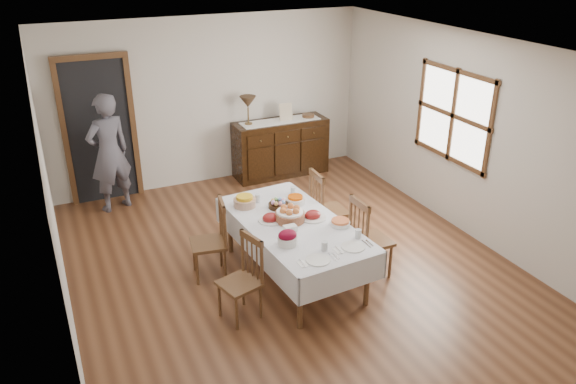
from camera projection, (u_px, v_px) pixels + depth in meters
name	position (u px, v px, depth m)	size (l,w,h in m)	color
ground	(291.00, 266.00, 6.78)	(6.00, 6.00, 0.00)	brown
room_shell	(265.00, 129.00, 6.39)	(5.02, 6.02, 2.65)	white
dining_table	(293.00, 229.00, 6.34)	(1.20, 2.13, 0.71)	silver
chair_left_near	(243.00, 278.00, 5.73)	(0.47, 0.47, 0.91)	#55361F
chair_left_far	(212.00, 239.00, 6.43)	(0.46, 0.46, 0.95)	#55361F
chair_right_near	(368.00, 237.00, 6.41)	(0.42, 0.42, 1.00)	#55361F
chair_right_far	(326.00, 207.00, 7.11)	(0.44, 0.44, 1.00)	#55361F
sideboard	(281.00, 148.00, 9.24)	(1.54, 0.56, 0.93)	black
person	(108.00, 149.00, 7.87)	(0.57, 0.37, 1.83)	#51505B
bread_basket	(290.00, 215.00, 6.31)	(0.34, 0.34, 0.18)	brown
egg_basket	(278.00, 204.00, 6.63)	(0.23, 0.23, 0.11)	black
ham_platter_a	(271.00, 219.00, 6.32)	(0.27, 0.27, 0.11)	silver
ham_platter_b	(313.00, 216.00, 6.39)	(0.31, 0.31, 0.11)	silver
beet_bowl	(288.00, 238.00, 5.83)	(0.21, 0.21, 0.16)	silver
carrot_bowl	(295.00, 200.00, 6.74)	(0.24, 0.24, 0.10)	silver
pineapple_bowl	(245.00, 201.00, 6.66)	(0.27, 0.27, 0.13)	tan
casserole_dish	(340.00, 223.00, 6.22)	(0.22, 0.22, 0.07)	silver
butter_dish	(290.00, 229.00, 6.10)	(0.15, 0.10, 0.07)	silver
setting_left	(320.00, 255.00, 5.62)	(0.43, 0.31, 0.10)	silver
setting_right	(354.00, 242.00, 5.85)	(0.43, 0.31, 0.10)	silver
glass_far_a	(258.00, 198.00, 6.77)	(0.06, 0.06, 0.10)	silver
glass_far_b	(293.00, 190.00, 7.00)	(0.07, 0.07, 0.09)	silver
runner	(280.00, 121.00, 9.03)	(1.30, 0.35, 0.01)	white
table_lamp	(248.00, 103.00, 8.72)	(0.26, 0.26, 0.46)	brown
picture_frame	(286.00, 112.00, 9.02)	(0.22, 0.08, 0.28)	#BDAC8F
deco_bowl	(308.00, 116.00, 9.20)	(0.20, 0.20, 0.06)	#55361F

